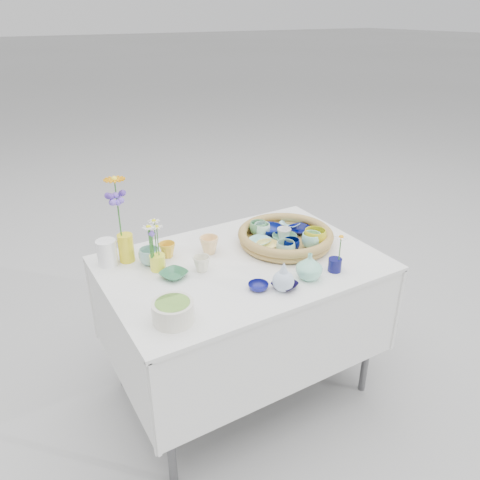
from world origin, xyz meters
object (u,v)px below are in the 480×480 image
display_table (242,386)px  wicker_tray (285,237)px  tall_vase_yellow (126,248)px  bud_vase_seafoam (309,266)px

display_table → wicker_tray: size_ratio=2.66×
wicker_tray → tall_vase_yellow: size_ratio=3.53×
bud_vase_seafoam → tall_vase_yellow: size_ratio=0.90×
bud_vase_seafoam → display_table: bearing=122.5°
bud_vase_seafoam → tall_vase_yellow: bearing=138.6°
display_table → tall_vase_yellow: (-0.46, 0.28, 0.83)m
wicker_tray → tall_vase_yellow: (-0.74, 0.23, 0.03)m
wicker_tray → tall_vase_yellow: bearing=162.5°
display_table → tall_vase_yellow: 0.99m
wicker_tray → tall_vase_yellow: 0.77m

